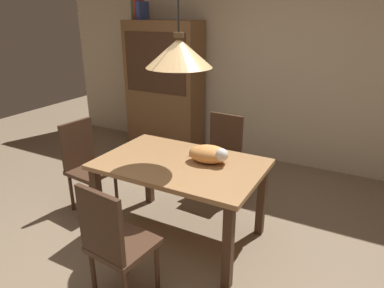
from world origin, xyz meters
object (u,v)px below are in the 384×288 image
Objects in this scene: dining_table at (181,173)px; chair_near_front at (114,241)px; book_red_tall at (139,9)px; cat_sleeping at (210,154)px; chair_left_side at (86,162)px; pendant_lamp at (179,52)px; chair_far_back at (221,153)px; book_green_slim at (136,10)px; book_blue_wide at (143,11)px; hutch_bookcase at (164,90)px.

chair_near_front reaches higher than dining_table.
dining_table is 5.00× the size of book_red_tall.
cat_sleeping is 1.42× the size of book_red_tall.
chair_left_side is at bearing -175.56° from cat_sleeping.
chair_left_side is at bearing -71.87° from book_red_tall.
chair_far_back is at bearing 89.76° from pendant_lamp.
dining_table is 1.51× the size of chair_near_front.
book_green_slim reaches higher than book_blue_wide.
hutch_bookcase is 1.17m from book_green_slim.
chair_near_front and chair_left_side have the same top height.
book_blue_wide reaches higher than cat_sleeping.
book_blue_wide is (-0.32, 0.00, 1.08)m from hutch_bookcase.
chair_left_side is 2.34× the size of cat_sleeping.
book_green_slim is (-1.79, 1.87, 1.33)m from dining_table.
book_green_slim is 0.11m from book_blue_wide.
dining_table is 0.76× the size of hutch_bookcase.
dining_table is at bearing 89.46° from chair_near_front.
book_red_tall reaches higher than dining_table.
cat_sleeping is 2.83m from book_blue_wide.
chair_left_side is 3.58× the size of book_green_slim.
hutch_bookcase is (-1.34, 2.75, 0.38)m from chair_near_front.
pendant_lamp is 2.53m from book_blue_wide.
chair_far_back is 2.44m from book_blue_wide.
pendant_lamp is 5.42× the size of book_blue_wide.
pendant_lamp is 2.44m from hutch_bookcase.
book_red_tall is at bearing 132.85° from dining_table.
cat_sleeping is 1.66× the size of book_blue_wide.
pendant_lamp is 4.64× the size of book_red_tall.
book_green_slim is at bearing 138.77° from cat_sleeping.
book_red_tall is 1.17× the size of book_blue_wide.
chair_far_back is at bearing -36.27° from hutch_bookcase.
book_blue_wide is (-1.90, 1.76, 1.14)m from cat_sleeping.
book_blue_wide is (-1.67, 2.75, 1.46)m from chair_near_front.
dining_table is 3.52× the size of cat_sleeping.
book_red_tall is (0.05, 0.00, 0.01)m from book_green_slim.
cat_sleeping is at bearing 76.94° from chair_near_front.
chair_far_back is 3.88× the size of book_blue_wide.
dining_table is at bearing -0.42° from chair_left_side.
book_red_tall is at bearing 108.13° from chair_left_side.
cat_sleeping is at bearing 4.44° from chair_left_side.
dining_table is 2.32m from hutch_bookcase.
chair_far_back is 2.34× the size of cat_sleeping.
book_red_tall is 0.07m from book_blue_wide.
pendant_lamp is at bearing -47.15° from book_red_tall.
dining_table is 1.01m from pendant_lamp.
cat_sleeping is 2.91m from book_green_slim.
chair_near_front is 1.06m from cat_sleeping.
hutch_bookcase reaches higher than cat_sleeping.
chair_far_back is 1.45m from pendant_lamp.
chair_near_front is 3.57m from book_red_tall.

